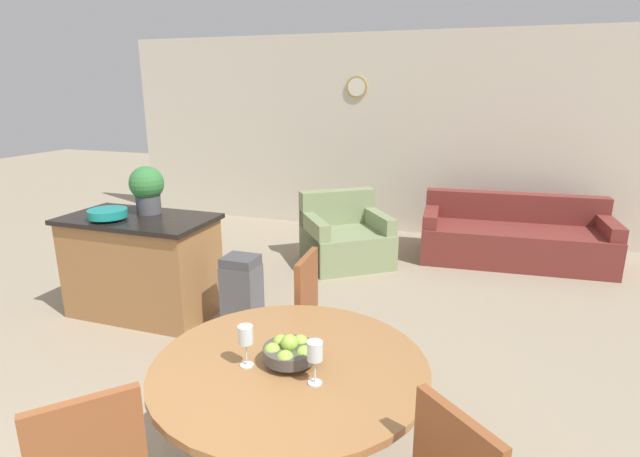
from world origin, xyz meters
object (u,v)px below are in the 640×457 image
object	(u,v)px
dining_table	(290,395)
kitchen_island	(142,265)
fruit_bowl	(289,351)
wine_glass_left	(246,337)
potted_plant	(147,188)
dining_chair_far_side	(323,321)
teal_bowl	(108,213)
armchair	(345,239)
couch	(514,239)
trash_bin	(242,294)
wine_glass_right	(315,353)

from	to	relation	value
dining_table	kitchen_island	bearing A→B (deg)	143.30
fruit_bowl	wine_glass_left	size ratio (longest dim) A/B	1.24
fruit_bowl	potted_plant	world-z (taller)	potted_plant
dining_chair_far_side	teal_bowl	size ratio (longest dim) A/B	3.01
potted_plant	armchair	world-z (taller)	potted_plant
wine_glass_left	couch	xyz separation A→B (m)	(1.32, 4.23, -0.63)
kitchen_island	armchair	distance (m)	2.34
dining_table	kitchen_island	xyz separation A→B (m)	(-2.07, 1.54, -0.12)
wine_glass_left	trash_bin	world-z (taller)	wine_glass_left
wine_glass_left	kitchen_island	bearing A→B (deg)	139.28
couch	armchair	distance (m)	2.00
trash_bin	potted_plant	bearing A→B (deg)	170.10
potted_plant	couch	distance (m)	4.13
wine_glass_right	teal_bowl	world-z (taller)	teal_bowl
fruit_bowl	wine_glass_right	size ratio (longest dim) A/B	1.24
fruit_bowl	kitchen_island	world-z (taller)	kitchen_island
teal_bowl	wine_glass_right	bearing A→B (deg)	-31.85
wine_glass_right	trash_bin	distance (m)	2.12
dining_chair_far_side	wine_glass_right	bearing A→B (deg)	13.21
kitchen_island	wine_glass_left	bearing A→B (deg)	-40.72
dining_chair_far_side	trash_bin	size ratio (longest dim) A/B	1.47
dining_chair_far_side	kitchen_island	world-z (taller)	dining_chair_far_side
armchair	potted_plant	bearing A→B (deg)	-163.45
potted_plant	trash_bin	world-z (taller)	potted_plant
wine_glass_left	potted_plant	bearing A→B (deg)	136.60
teal_bowl	dining_chair_far_side	bearing A→B (deg)	-13.36
teal_bowl	dining_table	bearing A→B (deg)	-31.64
couch	armchair	size ratio (longest dim) A/B	1.74
trash_bin	couch	xyz separation A→B (m)	(2.20, 2.64, -0.06)
teal_bowl	couch	distance (m)	4.42
potted_plant	armchair	size ratio (longest dim) A/B	0.34
wine_glass_left	dining_chair_far_side	bearing A→B (deg)	86.83
kitchen_island	couch	world-z (taller)	kitchen_island
dining_table	wine_glass_right	distance (m)	0.38
potted_plant	trash_bin	size ratio (longest dim) A/B	0.64
kitchen_island	trash_bin	size ratio (longest dim) A/B	1.99
wine_glass_right	kitchen_island	distance (m)	2.81
kitchen_island	teal_bowl	bearing A→B (deg)	-135.42
fruit_bowl	kitchen_island	xyz separation A→B (m)	(-2.07, 1.54, -0.36)
trash_bin	couch	size ratio (longest dim) A/B	0.31
couch	armchair	bearing A→B (deg)	-163.67
wine_glass_left	trash_bin	size ratio (longest dim) A/B	0.31
fruit_bowl	wine_glass_right	bearing A→B (deg)	-34.11
wine_glass_right	kitchen_island	size ratio (longest dim) A/B	0.15
wine_glass_left	dining_table	bearing A→B (deg)	23.89
dining_chair_far_side	kitchen_island	xyz separation A→B (m)	(-1.94, 0.66, -0.08)
wine_glass_right	dining_table	bearing A→B (deg)	145.48
dining_table	fruit_bowl	distance (m)	0.23
dining_chair_far_side	trash_bin	bearing A→B (deg)	-127.70
armchair	trash_bin	bearing A→B (deg)	-136.35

